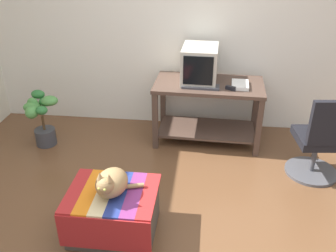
{
  "coord_description": "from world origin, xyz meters",
  "views": [
    {
      "loc": [
        0.29,
        -2.26,
        2.22
      ],
      "look_at": [
        -0.06,
        0.85,
        0.55
      ],
      "focal_mm": 39.67,
      "sensor_mm": 36.0,
      "label": 1
    }
  ],
  "objects_px": {
    "book": "(240,85)",
    "keyboard": "(201,87)",
    "potted_plant": "(42,117)",
    "ottoman_with_blanket": "(113,212)",
    "cat": "(111,183)",
    "office_chair": "(320,143)",
    "stapler": "(231,88)",
    "desk": "(208,102)",
    "tv_monitor": "(200,65)"
  },
  "relations": [
    {
      "from": "book",
      "to": "keyboard",
      "type": "bearing_deg",
      "value": -166.48
    },
    {
      "from": "keyboard",
      "to": "potted_plant",
      "type": "relative_size",
      "value": 0.63
    },
    {
      "from": "book",
      "to": "ottoman_with_blanket",
      "type": "height_order",
      "value": "book"
    },
    {
      "from": "keyboard",
      "to": "ottoman_with_blanket",
      "type": "xyz_separation_m",
      "value": [
        -0.63,
        -1.47,
        -0.53
      ]
    },
    {
      "from": "ottoman_with_blanket",
      "to": "cat",
      "type": "bearing_deg",
      "value": -65.99
    },
    {
      "from": "office_chair",
      "to": "stapler",
      "type": "distance_m",
      "value": 1.04
    },
    {
      "from": "potted_plant",
      "to": "cat",
      "type": "bearing_deg",
      "value": -48.63
    },
    {
      "from": "desk",
      "to": "cat",
      "type": "bearing_deg",
      "value": -111.68
    },
    {
      "from": "tv_monitor",
      "to": "cat",
      "type": "relative_size",
      "value": 1.33
    },
    {
      "from": "book",
      "to": "office_chair",
      "type": "distance_m",
      "value": 1.01
    },
    {
      "from": "potted_plant",
      "to": "stapler",
      "type": "xyz_separation_m",
      "value": [
        2.07,
        0.17,
        0.38
      ]
    },
    {
      "from": "potted_plant",
      "to": "office_chair",
      "type": "xyz_separation_m",
      "value": [
        2.94,
        -0.29,
        0.03
      ]
    },
    {
      "from": "book",
      "to": "ottoman_with_blanket",
      "type": "distance_m",
      "value": 1.94
    },
    {
      "from": "stapler",
      "to": "cat",
      "type": "bearing_deg",
      "value": 175.05
    },
    {
      "from": "desk",
      "to": "book",
      "type": "bearing_deg",
      "value": -8.01
    },
    {
      "from": "tv_monitor",
      "to": "desk",
      "type": "bearing_deg",
      "value": -23.18
    },
    {
      "from": "keyboard",
      "to": "desk",
      "type": "bearing_deg",
      "value": 60.23
    },
    {
      "from": "ottoman_with_blanket",
      "to": "stapler",
      "type": "distance_m",
      "value": 1.8
    },
    {
      "from": "potted_plant",
      "to": "office_chair",
      "type": "height_order",
      "value": "office_chair"
    },
    {
      "from": "stapler",
      "to": "office_chair",
      "type": "bearing_deg",
      "value": -90.27
    },
    {
      "from": "tv_monitor",
      "to": "keyboard",
      "type": "bearing_deg",
      "value": -80.72
    },
    {
      "from": "ottoman_with_blanket",
      "to": "stapler",
      "type": "relative_size",
      "value": 6.45
    },
    {
      "from": "desk",
      "to": "keyboard",
      "type": "xyz_separation_m",
      "value": [
        -0.09,
        -0.14,
        0.24
      ]
    },
    {
      "from": "desk",
      "to": "ottoman_with_blanket",
      "type": "relative_size",
      "value": 1.72
    },
    {
      "from": "book",
      "to": "tv_monitor",
      "type": "bearing_deg",
      "value": 168.74
    },
    {
      "from": "office_chair",
      "to": "stapler",
      "type": "relative_size",
      "value": 8.09
    },
    {
      "from": "ottoman_with_blanket",
      "to": "stapler",
      "type": "height_order",
      "value": "stapler"
    },
    {
      "from": "keyboard",
      "to": "cat",
      "type": "xyz_separation_m",
      "value": [
        -0.62,
        -1.49,
        -0.22
      ]
    },
    {
      "from": "office_chair",
      "to": "desk",
      "type": "bearing_deg",
      "value": -36.03
    },
    {
      "from": "ottoman_with_blanket",
      "to": "keyboard",
      "type": "bearing_deg",
      "value": 66.74
    },
    {
      "from": "potted_plant",
      "to": "ottoman_with_blanket",
      "type": "bearing_deg",
      "value": -48.41
    },
    {
      "from": "desk",
      "to": "stapler",
      "type": "relative_size",
      "value": 11.1
    },
    {
      "from": "desk",
      "to": "keyboard",
      "type": "bearing_deg",
      "value": -120.22
    },
    {
      "from": "tv_monitor",
      "to": "stapler",
      "type": "xyz_separation_m",
      "value": [
        0.34,
        -0.22,
        -0.17
      ]
    },
    {
      "from": "tv_monitor",
      "to": "office_chair",
      "type": "height_order",
      "value": "tv_monitor"
    },
    {
      "from": "tv_monitor",
      "to": "ottoman_with_blanket",
      "type": "distance_m",
      "value": 1.9
    },
    {
      "from": "keyboard",
      "to": "office_chair",
      "type": "bearing_deg",
      "value": -20.11
    },
    {
      "from": "ottoman_with_blanket",
      "to": "potted_plant",
      "type": "relative_size",
      "value": 1.13
    },
    {
      "from": "potted_plant",
      "to": "stapler",
      "type": "distance_m",
      "value": 2.11
    },
    {
      "from": "cat",
      "to": "office_chair",
      "type": "height_order",
      "value": "office_chair"
    },
    {
      "from": "ottoman_with_blanket",
      "to": "stapler",
      "type": "bearing_deg",
      "value": 56.63
    },
    {
      "from": "office_chair",
      "to": "stapler",
      "type": "height_order",
      "value": "office_chair"
    },
    {
      "from": "desk",
      "to": "stapler",
      "type": "xyz_separation_m",
      "value": [
        0.23,
        -0.17,
        0.25
      ]
    },
    {
      "from": "cat",
      "to": "potted_plant",
      "type": "relative_size",
      "value": 0.6
    },
    {
      "from": "desk",
      "to": "tv_monitor",
      "type": "relative_size",
      "value": 2.42
    },
    {
      "from": "cat",
      "to": "stapler",
      "type": "relative_size",
      "value": 3.43
    },
    {
      "from": "office_chair",
      "to": "stapler",
      "type": "bearing_deg",
      "value": -34.3
    },
    {
      "from": "keyboard",
      "to": "cat",
      "type": "distance_m",
      "value": 1.63
    },
    {
      "from": "cat",
      "to": "stapler",
      "type": "bearing_deg",
      "value": 66.03
    },
    {
      "from": "tv_monitor",
      "to": "cat",
      "type": "bearing_deg",
      "value": -107.7
    }
  ]
}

